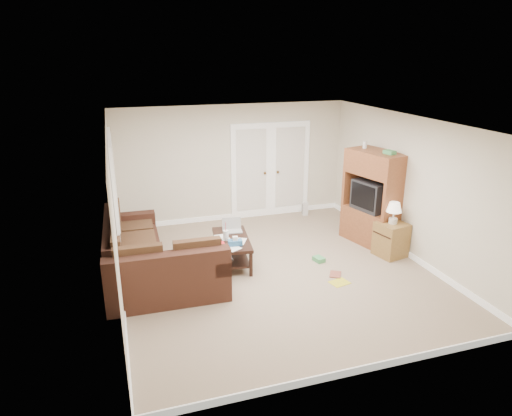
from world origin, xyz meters
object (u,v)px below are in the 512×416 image
object	(u,v)px
sectional_sofa	(147,261)
side_cabinet	(391,237)
coffee_table	(232,249)
tv_armoire	(374,197)

from	to	relation	value
sectional_sofa	side_cabinet	distance (m)	4.30
sectional_sofa	side_cabinet	size ratio (longest dim) A/B	2.73
sectional_sofa	coffee_table	distance (m)	1.47
sectional_sofa	coffee_table	bearing A→B (deg)	8.17
sectional_sofa	coffee_table	size ratio (longest dim) A/B	2.26
coffee_table	tv_armoire	xyz separation A→B (m)	(2.82, 0.11, 0.65)
coffee_table	tv_armoire	world-z (taller)	tv_armoire
sectional_sofa	tv_armoire	distance (m)	4.32
sectional_sofa	side_cabinet	world-z (taller)	side_cabinet
tv_armoire	side_cabinet	bearing A→B (deg)	-104.06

